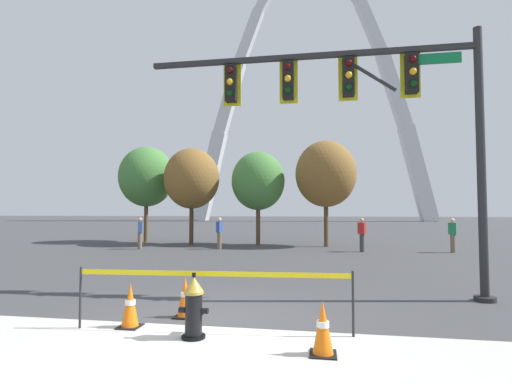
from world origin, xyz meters
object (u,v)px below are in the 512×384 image
pedestrian_standing_center (453,235)px  fire_hydrant (194,307)px  traffic_cone_mid_sidewalk (185,297)px  pedestrian_walking_left (219,233)px  traffic_signal_gantry (367,104)px  pedestrian_near_trees (362,234)px  pedestrian_walking_right (140,233)px  traffic_cone_by_hydrant (130,306)px  traffic_cone_curb_edge (323,328)px  monument_arch (309,102)px

pedestrian_standing_center → fire_hydrant: bearing=-120.9°
fire_hydrant → traffic_cone_mid_sidewalk: fire_hydrant is taller
traffic_cone_mid_sidewalk → pedestrian_walking_left: (-2.57, 12.07, 0.46)m
traffic_signal_gantry → pedestrian_walking_left: size_ratio=4.92×
pedestrian_walking_left → pedestrian_near_trees: size_ratio=1.00×
fire_hydrant → pedestrian_walking_right: (-7.05, 12.46, 0.35)m
traffic_cone_by_hydrant → traffic_cone_curb_edge: same height
monument_arch → pedestrian_standing_center: monument_arch is taller
pedestrian_near_trees → traffic_cone_by_hydrant: bearing=-111.9°
traffic_cone_curb_edge → pedestrian_walking_left: bearing=110.4°
traffic_cone_curb_edge → pedestrian_near_trees: (1.92, 13.35, 0.46)m
pedestrian_walking_left → pedestrian_near_trees: same height
traffic_signal_gantry → pedestrian_walking_left: 12.12m
pedestrian_walking_left → pedestrian_standing_center: 11.07m
monument_arch → pedestrian_near_trees: size_ratio=33.01×
traffic_cone_mid_sidewalk → traffic_cone_curb_edge: (2.47, -1.46, 0.00)m
traffic_signal_gantry → monument_arch: bearing=92.7°
traffic_cone_mid_sidewalk → monument_arch: 69.68m
traffic_cone_by_hydrant → pedestrian_near_trees: pedestrian_near_trees is taller
fire_hydrant → pedestrian_walking_left: size_ratio=0.62×
traffic_cone_by_hydrant → traffic_signal_gantry: traffic_signal_gantry is taller
monument_arch → traffic_cone_by_hydrant: bearing=-91.1°
pedestrian_standing_center → pedestrian_near_trees: same height
pedestrian_standing_center → pedestrian_walking_right: 15.04m
traffic_cone_mid_sidewalk → traffic_signal_gantry: (3.54, 2.23, 4.05)m
fire_hydrant → traffic_cone_by_hydrant: bearing=164.5°
traffic_cone_by_hydrant → traffic_signal_gantry: size_ratio=0.09×
traffic_cone_by_hydrant → monument_arch: (1.24, 66.73, 22.38)m
traffic_cone_curb_edge → pedestrian_near_trees: size_ratio=0.46×
traffic_cone_curb_edge → pedestrian_standing_center: 14.97m
traffic_cone_mid_sidewalk → traffic_cone_curb_edge: size_ratio=1.00×
pedestrian_walking_left → pedestrian_near_trees: bearing=-1.4°
fire_hydrant → traffic_cone_curb_edge: 1.97m
traffic_cone_mid_sidewalk → fire_hydrant: bearing=-63.9°
traffic_cone_mid_sidewalk → traffic_signal_gantry: size_ratio=0.09×
traffic_cone_curb_edge → traffic_signal_gantry: traffic_signal_gantry is taller
traffic_cone_curb_edge → pedestrian_walking_right: 15.68m
traffic_cone_mid_sidewalk → pedestrian_standing_center: 14.91m
monument_arch → pedestrian_walking_right: bearing=-97.4°
monument_arch → pedestrian_near_trees: bearing=-85.9°
monument_arch → pedestrian_walking_left: size_ratio=33.01×
pedestrian_walking_right → fire_hydrant: bearing=-60.5°
fire_hydrant → traffic_cone_mid_sidewalk: 1.21m
traffic_cone_by_hydrant → pedestrian_walking_right: size_ratio=0.46×
pedestrian_walking_right → pedestrian_near_trees: size_ratio=1.00×
traffic_cone_by_hydrant → traffic_cone_curb_edge: (3.15, -0.71, 0.00)m
traffic_cone_by_hydrant → monument_arch: size_ratio=0.01×
traffic_cone_mid_sidewalk → monument_arch: bearing=89.5°
fire_hydrant → pedestrian_walking_left: 13.52m
traffic_signal_gantry → fire_hydrant: bearing=-132.2°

